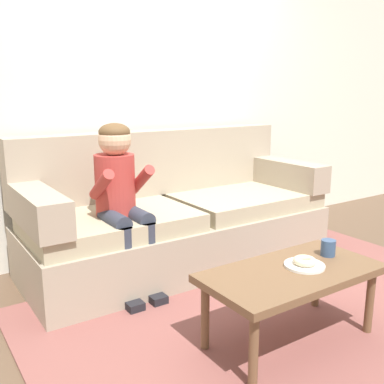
# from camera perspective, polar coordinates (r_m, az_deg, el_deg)

# --- Properties ---
(ground) EXTENTS (10.00, 10.00, 0.00)m
(ground) POSITION_cam_1_polar(r_m,az_deg,el_deg) (2.93, 9.40, -13.51)
(ground) COLOR brown
(wall_back) EXTENTS (8.00, 0.10, 2.80)m
(wall_back) POSITION_cam_1_polar(r_m,az_deg,el_deg) (3.77, -4.90, 14.43)
(wall_back) COLOR silver
(wall_back) RESTS_ON ground
(area_rug) EXTENTS (2.96, 2.07, 0.01)m
(area_rug) POSITION_cam_1_polar(r_m,az_deg,el_deg) (2.77, 13.04, -15.16)
(area_rug) COLOR brown
(area_rug) RESTS_ON ground
(couch) EXTENTS (2.28, 0.90, 1.00)m
(couch) POSITION_cam_1_polar(r_m,az_deg,el_deg) (3.36, -2.10, -3.40)
(couch) COLOR tan
(couch) RESTS_ON ground
(coffee_table) EXTENTS (0.95, 0.49, 0.41)m
(coffee_table) POSITION_cam_1_polar(r_m,az_deg,el_deg) (2.36, 12.78, -10.80)
(coffee_table) COLOR brown
(coffee_table) RESTS_ON ground
(person_child) EXTENTS (0.34, 0.58, 1.10)m
(person_child) POSITION_cam_1_polar(r_m,az_deg,el_deg) (2.85, -9.23, 0.07)
(person_child) COLOR #AD3833
(person_child) RESTS_ON ground
(plate) EXTENTS (0.21, 0.21, 0.01)m
(plate) POSITION_cam_1_polar(r_m,az_deg,el_deg) (2.39, 14.32, -9.18)
(plate) COLOR white
(plate) RESTS_ON coffee_table
(donut) EXTENTS (0.17, 0.17, 0.04)m
(donut) POSITION_cam_1_polar(r_m,az_deg,el_deg) (2.38, 14.36, -8.63)
(donut) COLOR beige
(donut) RESTS_ON plate
(mug) EXTENTS (0.08, 0.08, 0.09)m
(mug) POSITION_cam_1_polar(r_m,az_deg,el_deg) (2.57, 17.19, -6.90)
(mug) COLOR #334C72
(mug) RESTS_ON coffee_table
(toy_controller) EXTENTS (0.23, 0.09, 0.05)m
(toy_controller) POSITION_cam_1_polar(r_m,az_deg,el_deg) (3.14, 12.07, -11.27)
(toy_controller) COLOR blue
(toy_controller) RESTS_ON ground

